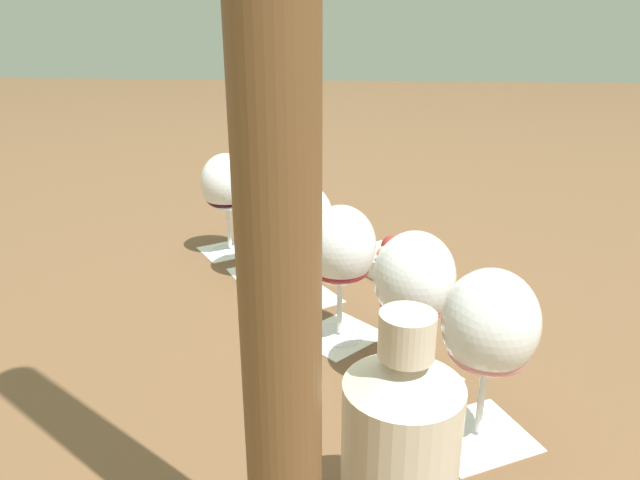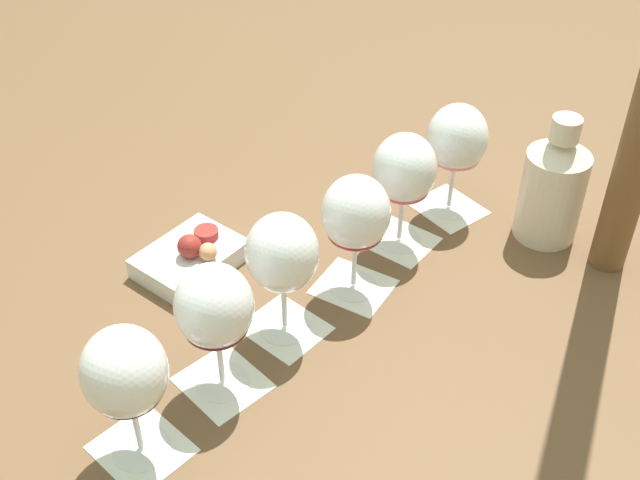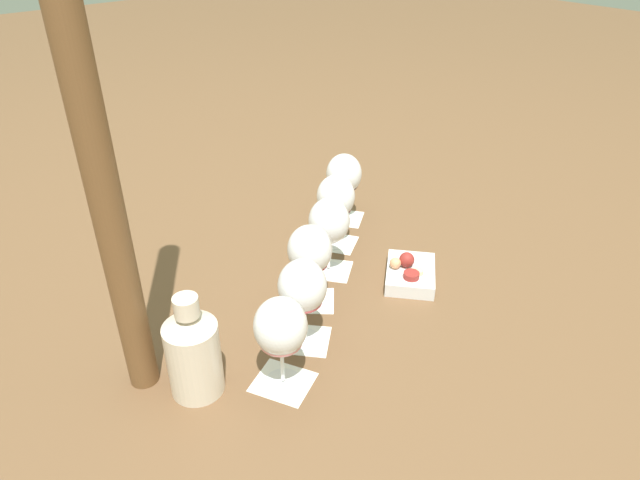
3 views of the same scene
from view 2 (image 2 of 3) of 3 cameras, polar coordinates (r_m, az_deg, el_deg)
name	(u,v)px [view 2 (image 2 of 3)]	position (r m, az deg, el deg)	size (l,w,h in m)	color
ground_plane	(319,308)	(1.11, -0.05, -4.83)	(8.00, 8.00, 0.00)	brown
tasting_card_0	(448,208)	(1.30, 9.12, 2.27)	(0.13, 0.13, 0.00)	white
tasting_card_1	(399,240)	(1.23, 5.63, -0.03)	(0.14, 0.14, 0.00)	white
tasting_card_2	(353,286)	(1.14, 2.39, -3.32)	(0.14, 0.14, 0.00)	white
tasting_card_3	(285,328)	(1.08, -2.50, -6.27)	(0.14, 0.13, 0.00)	white
tasting_card_4	(223,382)	(1.02, -6.93, -10.02)	(0.14, 0.13, 0.00)	white
tasting_card_5	(142,448)	(0.98, -12.57, -14.27)	(0.14, 0.13, 0.00)	white
wine_glass_0	(457,142)	(1.24, 9.70, 6.88)	(0.09, 0.09, 0.18)	white
wine_glass_1	(404,173)	(1.15, 6.01, 4.76)	(0.09, 0.09, 0.18)	white
wine_glass_2	(356,217)	(1.06, 2.56, 1.62)	(0.09, 0.09, 0.18)	white
wine_glass_3	(282,258)	(1.00, -2.70, -1.26)	(0.09, 0.09, 0.18)	white
wine_glass_4	(215,311)	(0.94, -7.51, -5.02)	(0.09, 0.09, 0.18)	white
wine_glass_5	(125,377)	(0.88, -13.67, -9.42)	(0.09, 0.09, 0.18)	white
ceramic_vase	(553,186)	(1.23, 16.24, 3.69)	(0.09, 0.09, 0.20)	beige
snack_dish	(191,257)	(1.18, -9.16, -1.18)	(0.18, 0.18, 0.07)	silver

